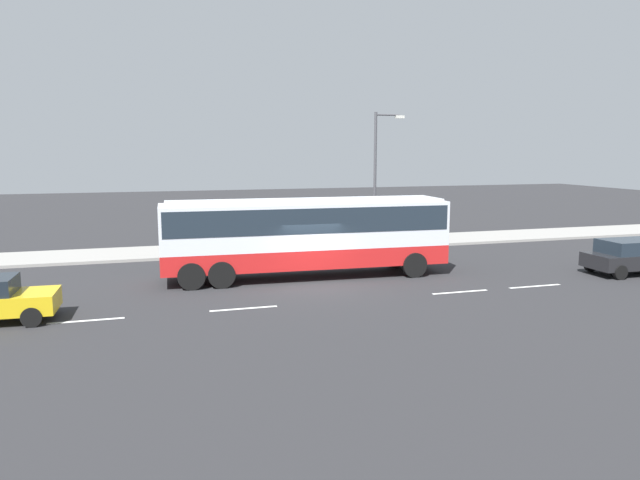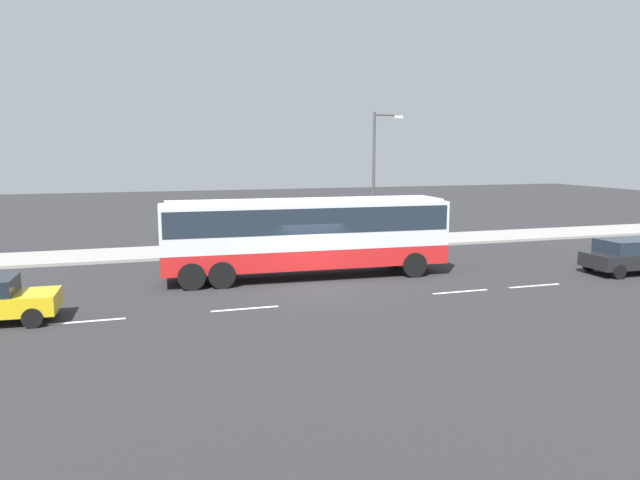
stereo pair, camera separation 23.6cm
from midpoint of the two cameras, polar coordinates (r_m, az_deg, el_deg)
The scene contains 7 objects.
ground_plane at distance 24.81m, azimuth -0.86°, elevation -4.30°, with size 120.00×120.00×0.00m, color #28282B.
sidewalk_curb at distance 33.79m, azimuth -5.40°, elevation -0.73°, with size 80.00×4.00×0.15m, color gray.
lane_centreline at distance 25.13m, azimuth 16.50°, elevation -4.49°, with size 44.55×0.16×0.01m.
coach_bus at distance 25.85m, azimuth -1.59°, elevation 1.02°, with size 12.49×3.07×3.43m.
car_black_sedan at distance 30.47m, azimuth 27.65°, elevation -1.30°, with size 4.79×2.08×1.56m.
pedestrian_near_curb at distance 33.93m, azimuth 0.95°, elevation 1.10°, with size 0.32×0.32×1.66m.
street_lamp at distance 33.73m, azimuth 5.23°, elevation 6.67°, with size 1.76×0.24×7.48m.
Camera 2 is at (-6.95, -23.16, 5.56)m, focal length 33.39 mm.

